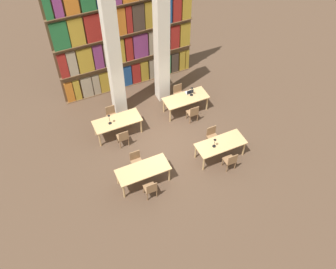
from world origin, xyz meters
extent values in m
plane|color=#4C3828|center=(0.00, 0.00, 0.00)|extent=(40.00, 40.00, 0.00)
cube|color=brown|center=(0.00, 4.20, 2.75)|extent=(6.24, 0.06, 5.50)
cube|color=brown|center=(0.00, 4.20, 0.01)|extent=(6.24, 0.35, 0.03)
cube|color=orange|center=(-2.85, 4.17, 0.55)|extent=(0.34, 0.20, 1.04)
cube|color=#B7932D|center=(-2.51, 4.17, 0.55)|extent=(0.28, 0.20, 1.04)
cube|color=tan|center=(-2.06, 4.17, 0.55)|extent=(0.48, 0.20, 1.04)
cube|color=tan|center=(-1.62, 4.17, 0.55)|extent=(0.31, 0.20, 1.04)
cube|color=#B7932D|center=(-1.10, 4.17, 0.55)|extent=(0.68, 0.20, 1.04)
cube|color=maroon|center=(-0.58, 4.17, 0.55)|extent=(0.30, 0.20, 1.04)
cube|color=navy|center=(-0.14, 4.17, 0.55)|extent=(0.44, 0.20, 1.04)
cube|color=maroon|center=(0.32, 4.17, 0.55)|extent=(0.40, 0.20, 1.04)
cube|color=#B7932D|center=(0.74, 4.17, 0.55)|extent=(0.38, 0.20, 1.04)
cube|color=tan|center=(1.20, 4.17, 0.55)|extent=(0.40, 0.20, 1.04)
cube|color=#236B38|center=(1.77, 4.17, 0.55)|extent=(0.66, 0.20, 1.04)
cube|color=#47382D|center=(2.32, 4.17, 0.55)|extent=(0.36, 0.20, 1.04)
cube|color=#B7932D|center=(2.72, 4.17, 0.55)|extent=(0.28, 0.20, 1.04)
cube|color=#B7932D|center=(2.98, 4.17, 0.55)|extent=(0.17, 0.20, 1.04)
cube|color=brown|center=(0.00, 4.20, 1.39)|extent=(6.24, 0.35, 0.03)
cube|color=maroon|center=(-2.85, 4.17, 1.98)|extent=(0.35, 0.20, 1.14)
cube|color=tan|center=(-2.46, 4.17, 1.98)|extent=(0.38, 0.20, 1.14)
cube|color=#B7932D|center=(-1.90, 4.17, 1.98)|extent=(0.64, 0.20, 1.14)
cube|color=#84387A|center=(-1.32, 4.17, 1.98)|extent=(0.40, 0.20, 1.14)
cube|color=tan|center=(-0.85, 4.17, 1.98)|extent=(0.42, 0.20, 1.14)
cube|color=#B7932D|center=(-0.36, 4.17, 1.98)|extent=(0.45, 0.20, 1.14)
cube|color=maroon|center=(0.08, 4.17, 1.98)|extent=(0.32, 0.20, 1.14)
cube|color=#84387A|center=(0.63, 4.17, 1.98)|extent=(0.67, 0.20, 1.14)
cube|color=tan|center=(1.31, 4.17, 1.98)|extent=(0.57, 0.20, 1.14)
cube|color=#84387A|center=(1.84, 4.17, 1.98)|extent=(0.35, 0.20, 1.14)
cube|color=maroon|center=(2.31, 4.17, 1.98)|extent=(0.43, 0.20, 1.14)
cube|color=#B7932D|center=(2.83, 4.17, 1.98)|extent=(0.49, 0.20, 1.14)
cube|color=brown|center=(0.00, 4.20, 2.77)|extent=(6.24, 0.35, 0.03)
cube|color=#236B38|center=(-2.69, 4.17, 3.37)|extent=(0.67, 0.20, 1.18)
cube|color=#B7932D|center=(-2.02, 4.17, 3.37)|extent=(0.59, 0.20, 1.18)
cube|color=maroon|center=(-1.33, 4.17, 3.37)|extent=(0.67, 0.20, 1.18)
cube|color=#B7932D|center=(-0.80, 4.17, 3.37)|extent=(0.28, 0.20, 1.18)
cube|color=orange|center=(-0.27, 4.17, 3.37)|extent=(0.62, 0.20, 1.18)
cube|color=maroon|center=(0.19, 4.17, 3.37)|extent=(0.25, 0.20, 1.18)
cube|color=#47382D|center=(0.61, 4.17, 3.37)|extent=(0.52, 0.20, 1.18)
cube|color=#B7932D|center=(1.23, 4.17, 3.37)|extent=(0.66, 0.20, 1.18)
cube|color=navy|center=(1.89, 4.17, 3.37)|extent=(0.51, 0.20, 1.18)
cube|color=maroon|center=(2.39, 4.17, 3.37)|extent=(0.39, 0.20, 1.18)
cube|color=#B7932D|center=(2.86, 4.17, 3.37)|extent=(0.42, 0.20, 1.18)
cube|color=brown|center=(0.00, 4.20, 4.14)|extent=(6.24, 0.35, 0.03)
cube|color=#236B38|center=(-2.88, 4.17, 4.67)|extent=(0.28, 0.20, 1.03)
cube|color=#84387A|center=(-2.51, 4.17, 4.67)|extent=(0.34, 0.20, 1.03)
cube|color=orange|center=(-2.00, 4.17, 4.67)|extent=(0.53, 0.20, 1.03)
cube|color=silver|center=(-1.03, 2.71, 3.00)|extent=(0.52, 0.52, 6.00)
cube|color=silver|center=(1.03, 2.71, 3.00)|extent=(0.52, 0.52, 6.00)
cube|color=tan|center=(-1.57, -1.37, 0.75)|extent=(1.94, 0.82, 0.04)
cylinder|color=tan|center=(-2.46, -1.71, 0.36)|extent=(0.07, 0.07, 0.73)
cylinder|color=tan|center=(-0.67, -1.71, 0.36)|extent=(0.07, 0.07, 0.73)
cylinder|color=tan|center=(-2.46, -1.04, 0.36)|extent=(0.07, 0.07, 0.73)
cylinder|color=tan|center=(-0.67, -1.04, 0.36)|extent=(0.07, 0.07, 0.73)
cylinder|color=olive|center=(-1.75, -1.84, 0.21)|extent=(0.04, 0.04, 0.41)
cylinder|color=olive|center=(-1.39, -1.84, 0.21)|extent=(0.04, 0.04, 0.41)
cylinder|color=olive|center=(-1.75, -2.18, 0.21)|extent=(0.04, 0.04, 0.41)
cylinder|color=olive|center=(-1.39, -2.18, 0.21)|extent=(0.04, 0.04, 0.41)
cube|color=olive|center=(-1.57, -2.01, 0.43)|extent=(0.42, 0.40, 0.04)
cube|color=olive|center=(-1.57, -2.19, 0.66)|extent=(0.40, 0.03, 0.42)
cylinder|color=olive|center=(-1.39, -0.91, 0.21)|extent=(0.04, 0.04, 0.41)
cylinder|color=olive|center=(-1.75, -0.91, 0.21)|extent=(0.04, 0.04, 0.41)
cylinder|color=olive|center=(-1.39, -0.57, 0.21)|extent=(0.04, 0.04, 0.41)
cylinder|color=olive|center=(-1.75, -0.57, 0.21)|extent=(0.04, 0.04, 0.41)
cube|color=olive|center=(-1.57, -0.74, 0.43)|extent=(0.42, 0.40, 0.04)
cube|color=olive|center=(-1.57, -0.56, 0.66)|extent=(0.40, 0.03, 0.42)
cube|color=tan|center=(1.62, -1.47, 0.75)|extent=(1.94, 0.82, 0.04)
cylinder|color=tan|center=(0.72, -1.80, 0.36)|extent=(0.07, 0.07, 0.73)
cylinder|color=tan|center=(2.51, -1.80, 0.36)|extent=(0.07, 0.07, 0.73)
cylinder|color=tan|center=(0.72, -1.14, 0.36)|extent=(0.07, 0.07, 0.73)
cylinder|color=tan|center=(2.51, -1.14, 0.36)|extent=(0.07, 0.07, 0.73)
cylinder|color=olive|center=(1.49, -1.93, 0.21)|extent=(0.04, 0.04, 0.41)
cylinder|color=olive|center=(1.85, -1.93, 0.21)|extent=(0.04, 0.04, 0.41)
cylinder|color=olive|center=(1.49, -2.27, 0.21)|extent=(0.04, 0.04, 0.41)
cylinder|color=olive|center=(1.85, -2.27, 0.21)|extent=(0.04, 0.04, 0.41)
cube|color=olive|center=(1.67, -2.10, 0.43)|extent=(0.42, 0.40, 0.04)
cube|color=olive|center=(1.67, -2.28, 0.66)|extent=(0.40, 0.03, 0.42)
cylinder|color=olive|center=(1.85, -1.01, 0.21)|extent=(0.04, 0.04, 0.41)
cylinder|color=olive|center=(1.49, -1.01, 0.21)|extent=(0.04, 0.04, 0.41)
cylinder|color=olive|center=(1.85, -0.67, 0.21)|extent=(0.04, 0.04, 0.41)
cylinder|color=olive|center=(1.49, -0.67, 0.21)|extent=(0.04, 0.04, 0.41)
cube|color=olive|center=(1.67, -0.84, 0.43)|extent=(0.42, 0.40, 0.04)
cube|color=olive|center=(1.67, -0.65, 0.66)|extent=(0.40, 0.03, 0.42)
cylinder|color=black|center=(1.31, -1.49, 0.77)|extent=(0.14, 0.14, 0.01)
cylinder|color=black|center=(1.31, -1.49, 0.96)|extent=(0.02, 0.02, 0.36)
cone|color=black|center=(1.31, -1.49, 1.17)|extent=(0.11, 0.11, 0.07)
cube|color=tan|center=(-1.59, 1.36, 0.75)|extent=(1.94, 0.82, 0.04)
cylinder|color=tan|center=(-2.48, 1.03, 0.36)|extent=(0.07, 0.07, 0.73)
cylinder|color=tan|center=(-0.69, 1.03, 0.36)|extent=(0.07, 0.07, 0.73)
cylinder|color=tan|center=(-2.48, 1.69, 0.36)|extent=(0.07, 0.07, 0.73)
cylinder|color=tan|center=(-0.69, 1.69, 0.36)|extent=(0.07, 0.07, 0.73)
cylinder|color=olive|center=(-1.79, 0.90, 0.21)|extent=(0.04, 0.04, 0.41)
cylinder|color=olive|center=(-1.43, 0.90, 0.21)|extent=(0.04, 0.04, 0.41)
cylinder|color=olive|center=(-1.79, 0.56, 0.21)|extent=(0.04, 0.04, 0.41)
cylinder|color=olive|center=(-1.43, 0.56, 0.21)|extent=(0.04, 0.04, 0.41)
cube|color=olive|center=(-1.61, 0.73, 0.43)|extent=(0.42, 0.40, 0.04)
cube|color=olive|center=(-1.61, 0.54, 0.66)|extent=(0.40, 0.03, 0.42)
cylinder|color=olive|center=(-1.43, 1.82, 0.21)|extent=(0.04, 0.04, 0.41)
cylinder|color=olive|center=(-1.79, 1.82, 0.21)|extent=(0.04, 0.04, 0.41)
cylinder|color=olive|center=(-1.43, 2.16, 0.21)|extent=(0.04, 0.04, 0.41)
cylinder|color=olive|center=(-1.79, 2.16, 0.21)|extent=(0.04, 0.04, 0.41)
cube|color=olive|center=(-1.61, 1.99, 0.43)|extent=(0.42, 0.40, 0.04)
cube|color=olive|center=(-1.61, 2.17, 0.66)|extent=(0.40, 0.03, 0.42)
cylinder|color=black|center=(-1.89, 1.32, 0.77)|extent=(0.14, 0.14, 0.01)
cylinder|color=black|center=(-1.89, 1.32, 0.99)|extent=(0.02, 0.02, 0.41)
cone|color=black|center=(-1.89, 1.32, 1.23)|extent=(0.11, 0.11, 0.07)
cube|color=tan|center=(1.57, 1.43, 0.75)|extent=(1.94, 0.82, 0.04)
cylinder|color=tan|center=(0.68, 1.10, 0.36)|extent=(0.07, 0.07, 0.73)
cylinder|color=tan|center=(2.46, 1.10, 0.36)|extent=(0.07, 0.07, 0.73)
cylinder|color=tan|center=(0.68, 1.76, 0.36)|extent=(0.07, 0.07, 0.73)
cylinder|color=tan|center=(2.46, 1.76, 0.36)|extent=(0.07, 0.07, 0.73)
cylinder|color=olive|center=(1.39, 0.97, 0.21)|extent=(0.04, 0.04, 0.41)
cylinder|color=olive|center=(1.75, 0.97, 0.21)|extent=(0.04, 0.04, 0.41)
cylinder|color=olive|center=(1.39, 0.63, 0.21)|extent=(0.04, 0.04, 0.41)
cylinder|color=olive|center=(1.75, 0.63, 0.21)|extent=(0.04, 0.04, 0.41)
cube|color=olive|center=(1.57, 0.80, 0.43)|extent=(0.42, 0.40, 0.04)
cube|color=olive|center=(1.57, 0.62, 0.66)|extent=(0.40, 0.03, 0.42)
cylinder|color=olive|center=(1.75, 1.89, 0.21)|extent=(0.04, 0.04, 0.41)
cylinder|color=olive|center=(1.39, 1.89, 0.21)|extent=(0.04, 0.04, 0.41)
cylinder|color=olive|center=(1.75, 2.23, 0.21)|extent=(0.04, 0.04, 0.41)
cylinder|color=olive|center=(1.39, 2.23, 0.21)|extent=(0.04, 0.04, 0.41)
cube|color=olive|center=(1.57, 2.06, 0.43)|extent=(0.42, 0.40, 0.04)
cube|color=olive|center=(1.57, 2.25, 0.66)|extent=(0.40, 0.03, 0.42)
cylinder|color=black|center=(1.86, 1.48, 0.77)|extent=(0.14, 0.14, 0.01)
cylinder|color=black|center=(1.86, 1.48, 0.97)|extent=(0.02, 0.02, 0.38)
cone|color=black|center=(1.86, 1.48, 1.19)|extent=(0.11, 0.11, 0.07)
cube|color=silver|center=(1.85, 1.68, 0.77)|extent=(0.32, 0.22, 0.01)
cube|color=black|center=(1.85, 1.57, 0.88)|extent=(0.32, 0.01, 0.20)
camera|label=1|loc=(-4.17, -9.18, 11.52)|focal=40.00mm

